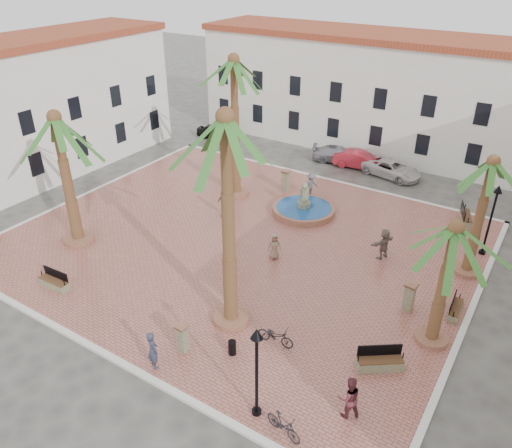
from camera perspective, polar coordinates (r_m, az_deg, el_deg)
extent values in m
plane|color=#56544F|center=(29.93, -1.61, -2.17)|extent=(120.00, 120.00, 0.00)
cube|color=#AD6153|center=(29.89, -1.62, -2.04)|extent=(26.00, 22.00, 0.15)
cube|color=silver|center=(38.44, 7.64, 5.18)|extent=(26.30, 0.30, 0.16)
cube|color=silver|center=(23.49, -17.27, -13.78)|extent=(26.30, 0.30, 0.16)
cube|color=silver|center=(26.20, 23.05, -9.87)|extent=(0.30, 22.30, 0.16)
cube|color=silver|center=(37.93, -18.15, 3.58)|extent=(0.30, 22.30, 0.16)
cube|color=white|center=(44.91, 13.20, 14.22)|extent=(30.00, 7.00, 9.00)
cube|color=#A04026|center=(43.98, 13.93, 20.19)|extent=(30.40, 7.40, 0.50)
cube|color=black|center=(48.50, -3.63, 13.18)|extent=(1.00, 0.12, 1.60)
cube|color=black|center=(46.47, 0.21, 12.52)|extent=(1.00, 0.12, 1.60)
cube|color=black|center=(44.66, 4.36, 11.73)|extent=(1.00, 0.12, 1.60)
cube|color=black|center=(43.10, 8.81, 10.82)|extent=(1.00, 0.12, 1.60)
cube|color=black|center=(41.83, 13.53, 9.78)|extent=(1.00, 0.12, 1.60)
cube|color=black|center=(40.85, 18.48, 8.60)|extent=(1.00, 0.12, 1.60)
cube|color=black|center=(40.21, 23.59, 7.32)|extent=(1.00, 0.12, 1.60)
cube|color=black|center=(47.76, -3.75, 16.64)|extent=(1.00, 0.12, 1.60)
cube|color=black|center=(45.69, 0.22, 16.12)|extent=(1.00, 0.12, 1.60)
cube|color=black|center=(43.85, 4.51, 15.47)|extent=(1.00, 0.12, 1.60)
cube|color=black|center=(42.27, 9.12, 14.67)|extent=(1.00, 0.12, 1.60)
cube|color=black|center=(40.96, 14.02, 13.72)|extent=(1.00, 0.12, 1.60)
cube|color=black|center=(39.97, 19.16, 12.61)|extent=(1.00, 0.12, 1.60)
cube|color=black|center=(39.31, 24.46, 11.35)|extent=(1.00, 0.12, 1.60)
cube|color=white|center=(41.00, -24.77, 11.29)|extent=(6.00, 24.00, 9.50)
cube|color=#A04026|center=(39.96, -26.32, 18.05)|extent=(6.40, 24.40, 0.50)
cube|color=black|center=(38.37, -23.84, 6.27)|extent=(0.12, 1.00, 1.60)
cube|color=black|center=(40.50, -19.32, 8.29)|extent=(0.12, 1.00, 1.60)
cube|color=black|center=(42.90, -15.23, 10.05)|extent=(0.12, 1.00, 1.60)
cube|color=black|center=(45.53, -11.57, 11.57)|extent=(0.12, 1.00, 1.60)
cube|color=black|center=(37.42, -24.76, 10.48)|extent=(0.12, 1.00, 1.60)
cube|color=black|center=(39.61, -20.04, 12.32)|extent=(0.12, 1.00, 1.60)
cube|color=black|center=(42.06, -15.78, 13.90)|extent=(0.12, 1.00, 1.60)
cube|color=black|center=(44.74, -11.96, 15.23)|extent=(0.12, 1.00, 1.60)
cylinder|color=#A6694E|center=(33.05, 5.47, 1.64)|extent=(4.13, 4.13, 0.39)
cylinder|color=#194C8C|center=(32.97, 5.48, 1.91)|extent=(3.64, 3.64, 0.06)
cylinder|color=#7A7A5A|center=(32.96, 5.48, 1.94)|extent=(0.88, 0.88, 0.79)
cylinder|color=#7A7A5A|center=(32.61, 5.55, 3.17)|extent=(0.59, 0.59, 1.18)
sphere|color=#7A7A5A|center=(32.29, 5.61, 4.34)|extent=(0.43, 0.43, 0.43)
cylinder|color=#A6694E|center=(35.47, -2.25, 3.65)|extent=(1.74, 1.74, 0.26)
cylinder|color=brown|center=(33.72, -2.40, 10.78)|extent=(0.57, 0.57, 9.02)
sphere|color=brown|center=(32.57, -2.58, 18.32)|extent=(0.76, 0.76, 0.76)
cylinder|color=#A6694E|center=(31.62, -19.60, -1.58)|extent=(1.78, 1.78, 0.27)
cylinder|color=brown|center=(29.97, -20.79, 4.67)|extent=(0.58, 0.58, 7.33)
sphere|color=brown|center=(28.75, -22.09, 11.30)|extent=(0.78, 0.78, 0.78)
cylinder|color=#A6694E|center=(23.89, -2.85, -10.71)|extent=(1.70, 1.70, 0.25)
cylinder|color=brown|center=(21.06, -3.18, -0.39)|extent=(0.55, 0.55, 9.60)
sphere|color=brown|center=(19.15, -3.57, 12.18)|extent=(0.74, 0.74, 0.74)
cylinder|color=#A6694E|center=(24.18, 19.40, -12.17)|extent=(1.47, 1.47, 0.22)
cylinder|color=brown|center=(22.45, 20.61, -6.57)|extent=(0.48, 0.48, 5.58)
sphere|color=brown|center=(21.03, 21.92, -0.36)|extent=(0.65, 0.65, 0.65)
cylinder|color=#A6694E|center=(29.37, 22.92, -4.85)|extent=(1.50, 1.50, 0.23)
cylinder|color=brown|center=(27.83, 24.18, 0.65)|extent=(0.49, 0.49, 6.19)
sphere|color=brown|center=(26.62, 25.52, 6.50)|extent=(0.66, 0.66, 0.66)
cube|color=#7A7A5A|center=(27.90, -22.07, -6.35)|extent=(1.83, 0.63, 0.40)
cube|color=#56351E|center=(27.78, -22.16, -5.96)|extent=(1.73, 0.58, 0.06)
cube|color=black|center=(27.73, -21.92, -5.29)|extent=(1.71, 0.13, 0.50)
cylinder|color=black|center=(28.32, -23.31, -5.21)|extent=(0.05, 0.05, 0.30)
cylinder|color=black|center=(27.12, -21.05, -6.33)|extent=(0.05, 0.05, 0.30)
cube|color=#7A7A5A|center=(22.16, 13.95, -15.28)|extent=(1.96, 1.66, 0.44)
cube|color=#56351E|center=(21.99, 14.03, -14.81)|extent=(1.84, 1.55, 0.07)
cube|color=black|center=(21.95, 13.95, -13.82)|extent=(1.55, 1.15, 0.55)
cylinder|color=black|center=(21.66, 11.62, -14.80)|extent=(0.05, 0.05, 0.33)
cylinder|color=black|center=(22.18, 16.46, -14.30)|extent=(0.05, 0.05, 0.33)
cube|color=#7A7A5A|center=(26.02, 21.84, -9.17)|extent=(0.59, 1.68, 0.37)
cube|color=#56351E|center=(25.90, 21.93, -8.80)|extent=(0.54, 1.58, 0.06)
cube|color=black|center=(25.76, 21.59, -8.25)|extent=(0.13, 1.56, 0.46)
cylinder|color=black|center=(25.20, 21.65, -9.59)|extent=(0.05, 0.05, 0.28)
cylinder|color=black|center=(26.47, 22.27, -7.67)|extent=(0.05, 0.05, 0.28)
cube|color=#7A7A5A|center=(34.44, 22.82, 0.55)|extent=(1.21, 2.10, 0.45)
cube|color=#56351E|center=(34.33, 22.90, 0.93)|extent=(1.12, 1.98, 0.07)
cube|color=black|center=(34.16, 22.59, 1.43)|extent=(0.64, 1.83, 0.56)
cylinder|color=black|center=(33.43, 23.10, 0.38)|extent=(0.05, 0.05, 0.34)
cylinder|color=black|center=(35.11, 22.79, 1.83)|extent=(0.05, 0.05, 0.34)
cylinder|color=black|center=(20.11, 0.07, -20.62)|extent=(0.37, 0.37, 0.16)
cylinder|color=black|center=(18.72, 0.08, -16.96)|extent=(0.12, 0.12, 3.68)
cone|color=black|center=(17.34, 0.08, -12.40)|extent=(0.45, 0.45, 0.41)
sphere|color=beige|center=(17.44, 0.08, -12.78)|extent=(0.25, 0.25, 0.25)
cylinder|color=black|center=(31.42, 24.42, -2.94)|extent=(0.38, 0.38, 0.17)
cylinder|color=black|center=(30.52, 25.15, 0.13)|extent=(0.13, 0.13, 3.81)
cone|color=black|center=(29.67, 25.98, 3.62)|extent=(0.47, 0.47, 0.42)
sphere|color=beige|center=(29.73, 25.92, 3.34)|extent=(0.25, 0.25, 0.25)
cube|color=#7A7A5A|center=(22.23, -8.39, -12.88)|extent=(0.41, 0.41, 1.32)
cube|color=#A6694E|center=(21.76, -8.52, -11.50)|extent=(0.51, 0.51, 0.10)
cube|color=#7A7A5A|center=(35.75, 3.42, 4.89)|extent=(0.46, 0.46, 1.44)
cube|color=#A6694E|center=(35.44, 3.45, 6.03)|extent=(0.58, 0.58, 0.11)
cube|color=#7A7A5A|center=(25.18, 17.10, -8.10)|extent=(0.48, 0.48, 1.42)
cube|color=#A6694E|center=(24.74, 17.35, -6.69)|extent=(0.60, 0.60, 0.11)
cylinder|color=black|center=(22.11, -2.74, -13.93)|extent=(0.35, 0.35, 0.68)
imported|color=#303349|center=(21.59, -11.72, -13.89)|extent=(0.78, 0.66, 1.81)
imported|color=black|center=(22.48, 2.25, -12.63)|extent=(1.78, 0.74, 0.91)
imported|color=#5C262E|center=(19.73, 10.59, -18.90)|extent=(1.13, 1.11, 1.84)
imported|color=black|center=(19.23, 3.16, -21.98)|extent=(1.67, 0.80, 0.96)
imported|color=#8E6E59|center=(27.83, 2.11, -2.57)|extent=(0.91, 0.88, 1.57)
imported|color=#34475B|center=(32.14, -3.64, 2.33)|extent=(1.13, 0.58, 1.85)
imported|color=#55555B|center=(35.00, 6.31, 4.48)|extent=(0.96, 1.28, 1.76)
imported|color=#76655C|center=(28.73, 14.41, -2.19)|extent=(1.17, 1.76, 1.81)
imported|color=black|center=(46.82, -4.56, 10.51)|extent=(3.82, 2.33, 1.22)
imported|color=#B92331|center=(40.82, 11.77, 7.21)|extent=(4.30, 2.02, 1.36)
imported|color=#9B99A1|center=(41.78, 9.44, 7.86)|extent=(4.63, 3.06, 1.25)
imported|color=silver|center=(39.76, 15.25, 6.09)|extent=(4.87, 2.94, 1.26)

